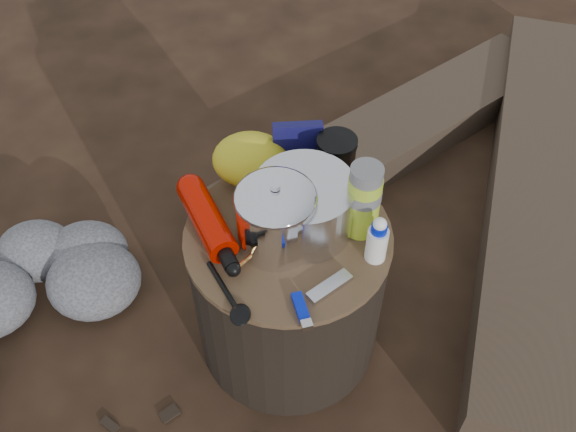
{
  "coord_description": "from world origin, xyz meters",
  "views": [
    {
      "loc": [
        0.03,
        -0.9,
        1.5
      ],
      "look_at": [
        0.0,
        0.0,
        0.48
      ],
      "focal_mm": 40.44,
      "sensor_mm": 36.0,
      "label": 1
    }
  ],
  "objects_px": {
    "camping_pot": "(276,216)",
    "fuel_bottle": "(207,219)",
    "stump": "(288,290)",
    "log_main": "(538,187)",
    "thermos": "(363,200)",
    "travel_mug": "(336,162)"
  },
  "relations": [
    {
      "from": "log_main",
      "to": "thermos",
      "type": "xyz_separation_m",
      "value": [
        -0.59,
        -0.48,
        0.44
      ]
    },
    {
      "from": "camping_pot",
      "to": "fuel_bottle",
      "type": "distance_m",
      "value": 0.16
    },
    {
      "from": "stump",
      "to": "travel_mug",
      "type": "relative_size",
      "value": 3.48
    },
    {
      "from": "camping_pot",
      "to": "thermos",
      "type": "distance_m",
      "value": 0.19
    },
    {
      "from": "stump",
      "to": "log_main",
      "type": "relative_size",
      "value": 0.27
    },
    {
      "from": "log_main",
      "to": "fuel_bottle",
      "type": "distance_m",
      "value": 1.11
    },
    {
      "from": "fuel_bottle",
      "to": "travel_mug",
      "type": "bearing_deg",
      "value": 1.17
    },
    {
      "from": "log_main",
      "to": "camping_pot",
      "type": "distance_m",
      "value": 1.03
    },
    {
      "from": "stump",
      "to": "travel_mug",
      "type": "xyz_separation_m",
      "value": [
        0.1,
        0.16,
        0.27
      ]
    },
    {
      "from": "fuel_bottle",
      "to": "thermos",
      "type": "distance_m",
      "value": 0.34
    },
    {
      "from": "fuel_bottle",
      "to": "thermos",
      "type": "xyz_separation_m",
      "value": [
        0.33,
        0.01,
        0.06
      ]
    },
    {
      "from": "stump",
      "to": "fuel_bottle",
      "type": "height_order",
      "value": "fuel_bottle"
    },
    {
      "from": "stump",
      "to": "thermos",
      "type": "xyz_separation_m",
      "value": [
        0.16,
        0.02,
        0.3
      ]
    },
    {
      "from": "fuel_bottle",
      "to": "travel_mug",
      "type": "relative_size",
      "value": 2.07
    },
    {
      "from": "thermos",
      "to": "fuel_bottle",
      "type": "bearing_deg",
      "value": -177.6
    },
    {
      "from": "log_main",
      "to": "travel_mug",
      "type": "xyz_separation_m",
      "value": [
        -0.65,
        -0.34,
        0.41
      ]
    },
    {
      "from": "stump",
      "to": "thermos",
      "type": "relative_size",
      "value": 2.52
    },
    {
      "from": "thermos",
      "to": "travel_mug",
      "type": "height_order",
      "value": "thermos"
    },
    {
      "from": "camping_pot",
      "to": "travel_mug",
      "type": "distance_m",
      "value": 0.22
    },
    {
      "from": "camping_pot",
      "to": "fuel_bottle",
      "type": "xyz_separation_m",
      "value": [
        -0.15,
        0.03,
        -0.05
      ]
    },
    {
      "from": "camping_pot",
      "to": "thermos",
      "type": "relative_size",
      "value": 0.93
    },
    {
      "from": "camping_pot",
      "to": "stump",
      "type": "bearing_deg",
      "value": 37.98
    }
  ]
}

